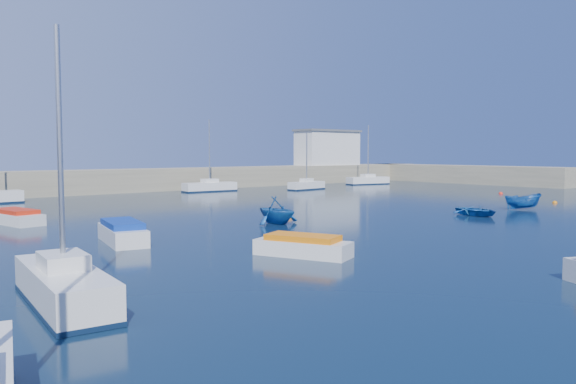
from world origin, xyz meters
TOP-DOWN VIEW (x-y plane):
  - ground at (0.00, 0.00)m, footprint 220.00×220.00m
  - back_wall at (0.00, 46.00)m, footprint 96.00×4.50m
  - right_arm at (44.00, 32.00)m, footprint 4.50×32.00m
  - harbor_office at (30.00, 46.00)m, footprint 10.00×4.00m
  - sailboat_1 at (-23.53, 1.71)m, footprint 2.33×6.30m
  - sailboat_6 at (5.73, 40.44)m, footprint 6.43×2.21m
  - sailboat_7 at (16.43, 35.56)m, footprint 5.34×2.02m
  - sailboat_8 at (30.72, 38.47)m, footprint 6.57×3.00m
  - motorboat_0 at (-12.86, 3.09)m, footprint 3.02×4.46m
  - motorboat_1 at (-17.42, 11.58)m, footprint 2.50×4.82m
  - motorboat_2 at (-19.54, 23.00)m, footprint 2.50×4.89m
  - dinghy_center at (7.10, 6.85)m, footprint 2.91×3.68m
  - dinghy_left at (-6.78, 12.51)m, footprint 3.00×3.43m
  - dinghy_right at (13.81, 6.89)m, footprint 3.43×2.53m
  - buoy_0 at (-11.02, 4.52)m, footprint 0.43×0.43m
  - buoy_1 at (6.94, 7.02)m, footprint 0.40×0.40m
  - buoy_2 at (21.31, 7.80)m, footprint 0.44×0.44m
  - buoy_3 at (-4.26, 14.19)m, footprint 0.45×0.45m
  - buoy_4 at (28.14, 16.81)m, footprint 0.45×0.45m

SIDE VIEW (x-z plane):
  - ground at x=0.00m, z-range 0.00..0.00m
  - buoy_0 at x=-11.02m, z-range -0.21..0.21m
  - buoy_1 at x=6.94m, z-range -0.20..0.20m
  - buoy_2 at x=21.31m, z-range -0.22..0.22m
  - buoy_3 at x=-4.26m, z-range -0.22..0.22m
  - buoy_4 at x=28.14m, z-range -0.22..0.22m
  - dinghy_center at x=7.10m, z-range 0.00..0.69m
  - motorboat_0 at x=-12.86m, z-range -0.03..0.92m
  - motorboat_2 at x=-19.54m, z-range -0.03..0.93m
  - motorboat_1 at x=-17.42m, z-range -0.03..1.09m
  - sailboat_7 at x=16.43m, z-range -2.94..4.03m
  - sailboat_8 at x=30.72m, z-range -3.59..4.75m
  - sailboat_6 at x=5.73m, z-range -3.58..4.74m
  - sailboat_1 at x=-23.53m, z-range -3.48..4.72m
  - dinghy_right at x=13.81m, z-range 0.00..1.25m
  - dinghy_left at x=-6.78m, z-range 0.00..1.73m
  - back_wall at x=0.00m, z-range 0.00..2.60m
  - right_arm at x=44.00m, z-range 0.00..2.60m
  - harbor_office at x=30.00m, z-range 2.60..7.60m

